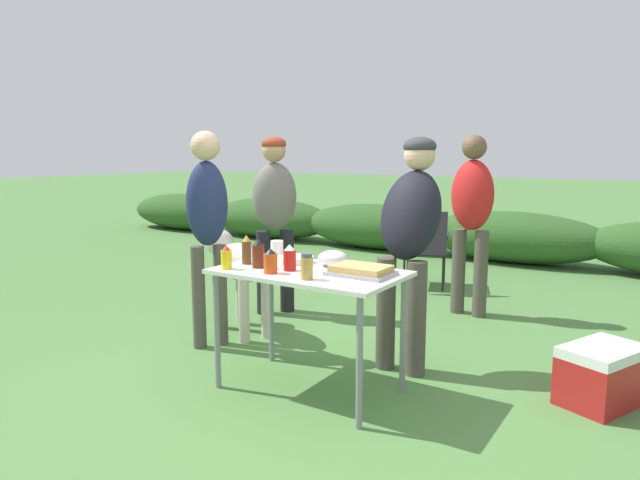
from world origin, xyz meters
name	(u,v)px	position (x,y,z in m)	size (l,w,h in m)	color
ground_plane	(309,389)	(0.00, 0.00, 0.00)	(60.00, 60.00, 0.00)	#4C7A3D
shrub_hedge	(513,237)	(0.00, 4.83, 0.33)	(14.40, 0.90, 0.66)	#2D5623
folding_table	(309,283)	(0.00, 0.00, 0.66)	(1.10, 0.64, 0.74)	silver
food_tray	(361,270)	(0.32, 0.05, 0.77)	(0.36, 0.26, 0.06)	#9E9EA3
plate_stack	(296,259)	(-0.20, 0.15, 0.76)	(0.22, 0.22, 0.04)	white
mixing_bowl	(333,258)	(0.05, 0.19, 0.79)	(0.19, 0.19, 0.10)	silver
paper_cup_stack	(277,250)	(-0.37, 0.18, 0.80)	(0.08, 0.08, 0.12)	white
mustard_bottle	(226,258)	(-0.44, -0.23, 0.81)	(0.06, 0.06, 0.14)	yellow
ketchup_bottle	(290,258)	(-0.09, -0.06, 0.81)	(0.08, 0.08, 0.16)	red
beer_bottle	(247,250)	(-0.43, -0.04, 0.83)	(0.06, 0.06, 0.18)	brown
hot_sauce_bottle	(270,261)	(-0.14, -0.18, 0.81)	(0.08, 0.08, 0.15)	#CC4214
spice_jar	(307,267)	(0.12, -0.20, 0.81)	(0.07, 0.07, 0.14)	#B2893D
bbq_sauce_bottle	(258,254)	(-0.30, -0.10, 0.82)	(0.07, 0.07, 0.18)	#562314
standing_person_in_red_jacket	(410,229)	(0.34, 0.67, 0.93)	(0.41, 0.50, 1.53)	#4C473D
standing_person_with_beanie	(207,216)	(-1.06, 0.27, 0.97)	(0.34, 0.37, 1.58)	#4C473D
standing_person_in_dark_puffer	(472,209)	(0.29, 2.12, 0.94)	(0.40, 0.31, 1.58)	#4C473D
standing_person_in_gray_fleece	(275,207)	(-1.19, 1.26, 0.95)	(0.47, 0.48, 1.56)	black
dog	(238,265)	(-1.12, 0.67, 0.54)	(1.00, 0.54, 0.79)	beige
camp_chair_near_hedge	(425,245)	(-0.42, 2.83, 0.47)	(0.63, 0.71, 0.83)	#232328
cooler_box	(602,375)	(1.52, 0.74, 0.17)	(0.49, 0.57, 0.34)	#B21E1E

